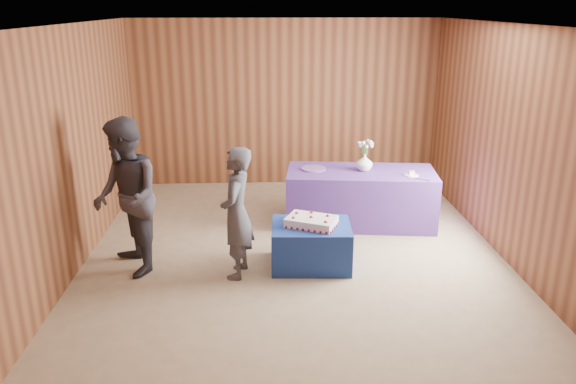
{
  "coord_description": "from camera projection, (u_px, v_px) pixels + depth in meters",
  "views": [
    {
      "loc": [
        -0.36,
        -6.17,
        2.9
      ],
      "look_at": [
        -0.08,
        0.1,
        0.79
      ],
      "focal_mm": 35.0,
      "sensor_mm": 36.0,
      "label": 1
    }
  ],
  "objects": [
    {
      "name": "vase",
      "position": [
        364.0,
        162.0,
        7.61
      ],
      "size": [
        0.25,
        0.25,
        0.23
      ],
      "primitive_type": "imported",
      "rotation": [
        0.0,
        0.0,
        0.17
      ],
      "color": "white",
      "rests_on": "serving_table"
    },
    {
      "name": "plate",
      "position": [
        411.0,
        175.0,
        7.41
      ],
      "size": [
        0.23,
        0.23,
        0.01
      ],
      "primitive_type": "cylinder",
      "rotation": [
        0.0,
        0.0,
        0.29
      ],
      "color": "white",
      "rests_on": "serving_table"
    },
    {
      "name": "knife",
      "position": [
        420.0,
        179.0,
        7.25
      ],
      "size": [
        0.23,
        0.15,
        0.0
      ],
      "primitive_type": "cube",
      "rotation": [
        0.0,
        0.0,
        -0.54
      ],
      "color": "silver",
      "rests_on": "serving_table"
    },
    {
      "name": "cake_table",
      "position": [
        311.0,
        245.0,
        6.5
      ],
      "size": [
        0.93,
        0.74,
        0.5
      ],
      "primitive_type": "cube",
      "rotation": [
        0.0,
        0.0,
        -0.05
      ],
      "color": "#1A4494",
      "rests_on": "ground"
    },
    {
      "name": "platter",
      "position": [
        314.0,
        169.0,
        7.69
      ],
      "size": [
        0.39,
        0.39,
        0.02
      ],
      "primitive_type": "cylinder",
      "rotation": [
        0.0,
        0.0,
        0.15
      ],
      "color": "#7850A1",
      "rests_on": "serving_table"
    },
    {
      "name": "guest_left",
      "position": [
        237.0,
        213.0,
        6.11
      ],
      "size": [
        0.44,
        0.59,
        1.48
      ],
      "primitive_type": "imported",
      "rotation": [
        0.0,
        0.0,
        -1.73
      ],
      "color": "#3B3C46",
      "rests_on": "ground"
    },
    {
      "name": "cake_slice",
      "position": [
        412.0,
        173.0,
        7.4
      ],
      "size": [
        0.07,
        0.06,
        0.08
      ],
      "rotation": [
        0.0,
        0.0,
        0.01
      ],
      "color": "white",
      "rests_on": "plate"
    },
    {
      "name": "serving_table",
      "position": [
        360.0,
        197.0,
        7.73
      ],
      "size": [
        2.09,
        1.11,
        0.75
      ],
      "primitive_type": "cube",
      "rotation": [
        0.0,
        0.0,
        -0.11
      ],
      "color": "#4F3085",
      "rests_on": "ground"
    },
    {
      "name": "ground",
      "position": [
        295.0,
        257.0,
        6.79
      ],
      "size": [
        6.0,
        6.0,
        0.0
      ],
      "primitive_type": "plane",
      "color": "tan",
      "rests_on": "ground"
    },
    {
      "name": "guest_right",
      "position": [
        126.0,
        198.0,
        6.16
      ],
      "size": [
        0.97,
        1.06,
        1.77
      ],
      "primitive_type": "imported",
      "rotation": [
        0.0,
        0.0,
        -1.13
      ],
      "color": "#34333D",
      "rests_on": "ground"
    },
    {
      "name": "flower_spray",
      "position": [
        365.0,
        144.0,
        7.52
      ],
      "size": [
        0.23,
        0.23,
        0.17
      ],
      "color": "#2A5E25",
      "rests_on": "vase"
    },
    {
      "name": "room_shell",
      "position": [
        295.0,
        109.0,
        6.21
      ],
      "size": [
        5.04,
        6.04,
        2.72
      ],
      "color": "brown",
      "rests_on": "ground"
    },
    {
      "name": "sheet_cake",
      "position": [
        311.0,
        221.0,
        6.39
      ],
      "size": [
        0.67,
        0.58,
        0.13
      ],
      "rotation": [
        0.0,
        0.0,
        -0.42
      ],
      "color": "white",
      "rests_on": "cake_table"
    }
  ]
}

